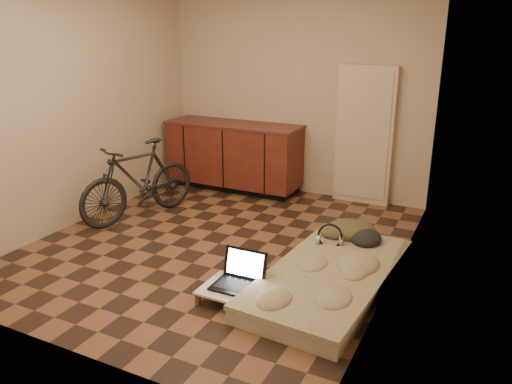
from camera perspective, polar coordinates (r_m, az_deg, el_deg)
The scene contains 10 objects.
room_shell at distance 4.79m, azimuth -4.60°, elevation 8.43°, with size 3.50×4.00×2.60m.
cabinets at distance 6.77m, azimuth -2.52°, elevation 4.18°, with size 1.84×0.62×0.91m.
appliance_panel at distance 6.30m, azimuth 12.29°, elevation 6.27°, with size 0.70×0.10×1.70m, color beige.
bicycle at distance 5.85m, azimuth -13.31°, elevation 1.73°, with size 0.45×1.54×1.00m, color black.
futon at distance 4.37m, azimuth 8.43°, elevation -9.65°, with size 1.04×1.95×0.16m.
clothing_pile at distance 4.98m, azimuth 11.27°, elevation -3.87°, with size 0.52×0.44×0.21m, color #424427, non-canonical shape.
headphones at distance 4.78m, azimuth 8.45°, elevation -4.90°, with size 0.27×0.24×0.18m, color black, non-canonical shape.
lap_desk at distance 4.09m, azimuth -1.52°, elevation -11.30°, with size 0.68×0.44×0.11m.
laptop at distance 4.13m, azimuth -1.94°, elevation -9.91°, with size 0.39×0.35×0.26m.
mouse at distance 3.90m, azimuth 1.12°, elevation -12.28°, with size 0.07×0.11×0.04m, color white.
Camera 1 is at (2.43, -4.05, 2.11)m, focal length 35.00 mm.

